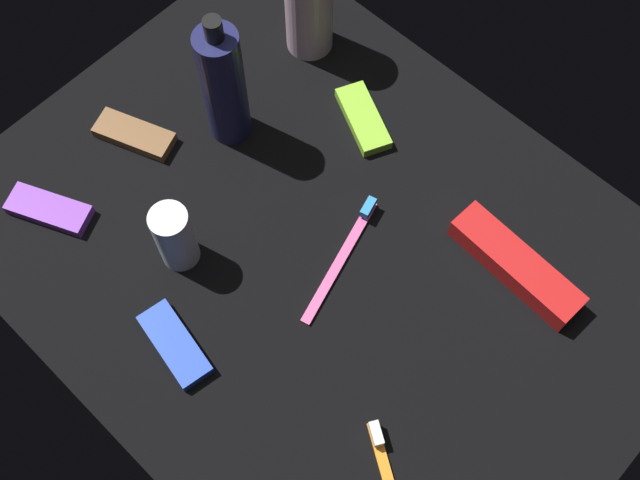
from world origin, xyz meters
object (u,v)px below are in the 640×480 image
at_px(lotion_bottle, 224,85).
at_px(snack_bar_purple, 49,210).
at_px(toothbrush_pink, 344,252).
at_px(snack_bar_blue, 175,344).
at_px(toothpaste_box_red, 516,265).
at_px(deodorant_stick, 175,237).
at_px(snack_bar_lime, 363,118).
at_px(snack_bar_brown, 134,135).

height_order(lotion_bottle, snack_bar_purple, lotion_bottle).
relative_size(toothbrush_pink, snack_bar_purple, 1.70).
xyz_separation_m(snack_bar_purple, snack_bar_blue, (0.24, -0.01, 0.00)).
bearing_deg(toothpaste_box_red, deodorant_stick, -136.35).
distance_m(snack_bar_purple, snack_bar_blue, 0.24).
xyz_separation_m(lotion_bottle, snack_bar_lime, (0.12, 0.13, -0.09)).
bearing_deg(snack_bar_blue, snack_bar_purple, -171.74).
distance_m(deodorant_stick, toothpaste_box_red, 0.40).
height_order(toothpaste_box_red, snack_bar_purple, toothpaste_box_red).
xyz_separation_m(snack_bar_brown, snack_bar_purple, (0.01, -0.15, 0.00)).
distance_m(lotion_bottle, toothpaste_box_red, 0.41).
height_order(snack_bar_brown, snack_bar_lime, same).
xyz_separation_m(toothbrush_pink, toothpaste_box_red, (0.16, 0.12, 0.01)).
xyz_separation_m(toothpaste_box_red, snack_bar_brown, (-0.47, -0.19, -0.01)).
height_order(toothbrush_pink, snack_bar_lime, toothbrush_pink).
height_order(toothpaste_box_red, snack_bar_brown, toothpaste_box_red).
bearing_deg(snack_bar_lime, snack_bar_purple, -91.69).
xyz_separation_m(snack_bar_lime, snack_bar_purple, (-0.19, -0.37, 0.00)).
xyz_separation_m(toothbrush_pink, snack_bar_purple, (-0.31, -0.21, 0.00)).
distance_m(snack_bar_brown, snack_bar_blue, 0.29).
distance_m(deodorant_stick, snack_bar_purple, 0.18).
height_order(snack_bar_brown, snack_bar_blue, same).
relative_size(deodorant_stick, toothpaste_box_red, 0.57).
bearing_deg(snack_bar_purple, lotion_bottle, 49.19).
bearing_deg(toothbrush_pink, snack_bar_lime, 125.33).
height_order(lotion_bottle, deodorant_stick, lotion_bottle).
distance_m(snack_bar_brown, snack_bar_lime, 0.30).
relative_size(lotion_bottle, snack_bar_lime, 2.01).
distance_m(deodorant_stick, snack_bar_blue, 0.12).
xyz_separation_m(lotion_bottle, snack_bar_blue, (0.17, -0.25, -0.09)).
relative_size(snack_bar_lime, snack_bar_blue, 1.00).
bearing_deg(toothpaste_box_red, snack_bar_purple, -141.21).
bearing_deg(deodorant_stick, snack_bar_brown, 156.92).
distance_m(deodorant_stick, snack_bar_brown, 0.19).
distance_m(toothpaste_box_red, snack_bar_lime, 0.28).
distance_m(toothbrush_pink, snack_bar_purple, 0.37).
relative_size(snack_bar_brown, snack_bar_purple, 1.00).
xyz_separation_m(deodorant_stick, toothbrush_pink, (0.14, 0.14, -0.04)).
bearing_deg(snack_bar_lime, toothpaste_box_red, 19.01).
bearing_deg(lotion_bottle, snack_bar_brown, -129.41).
relative_size(snack_bar_brown, snack_bar_lime, 1.00).
xyz_separation_m(lotion_bottle, toothpaste_box_red, (0.39, 0.09, -0.08)).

